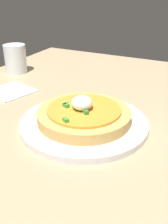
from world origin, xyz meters
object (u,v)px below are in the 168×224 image
object	(u,v)px
cup_near	(16,59)
napkin	(11,91)
pizza	(84,114)
plate	(84,123)

from	to	relation	value
cup_near	napkin	size ratio (longest dim) A/B	0.83
cup_near	napkin	xyz separation A→B (cm)	(-14.77, -9.96, -4.22)
pizza	napkin	size ratio (longest dim) A/B	1.80
plate	cup_near	bearing A→B (deg)	58.30
pizza	plate	bearing A→B (deg)	-33.09
cup_near	napkin	bearing A→B (deg)	-146.02
plate	pizza	bearing A→B (deg)	146.91
pizza	cup_near	bearing A→B (deg)	58.24
napkin	plate	bearing A→B (deg)	-106.69
plate	cup_near	distance (cm)	43.72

